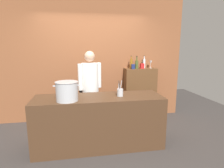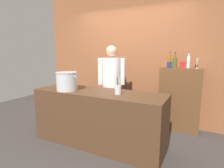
# 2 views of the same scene
# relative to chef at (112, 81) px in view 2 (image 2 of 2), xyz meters

# --- Properties ---
(ground_plane) EXTENTS (8.00, 8.00, 0.00)m
(ground_plane) POSITION_rel_chef_xyz_m (0.11, -0.68, -0.96)
(ground_plane) COLOR #383330
(brick_back_panel) EXTENTS (4.40, 0.10, 3.00)m
(brick_back_panel) POSITION_rel_chef_xyz_m (0.11, 0.72, 0.54)
(brick_back_panel) COLOR brown
(brick_back_panel) RESTS_ON ground_plane
(prep_counter) EXTENTS (2.20, 0.70, 0.90)m
(prep_counter) POSITION_rel_chef_xyz_m (0.11, -0.68, -0.51)
(prep_counter) COLOR #472D1C
(prep_counter) RESTS_ON ground_plane
(bar_cabinet) EXTENTS (0.76, 0.32, 1.24)m
(bar_cabinet) POSITION_rel_chef_xyz_m (1.24, 0.51, -0.35)
(bar_cabinet) COLOR brown
(bar_cabinet) RESTS_ON ground_plane
(chef) EXTENTS (0.48, 0.41, 1.66)m
(chef) POSITION_rel_chef_xyz_m (0.00, 0.00, 0.00)
(chef) COLOR black
(chef) RESTS_ON ground_plane
(stockpot_large) EXTENTS (0.41, 0.36, 0.31)m
(stockpot_large) POSITION_rel_chef_xyz_m (-0.41, -0.84, 0.09)
(stockpot_large) COLOR #B7BABF
(stockpot_large) RESTS_ON prep_counter
(utensil_crock) EXTENTS (0.10, 0.10, 0.28)m
(utensil_crock) POSITION_rel_chef_xyz_m (0.47, -0.70, 0.01)
(utensil_crock) COLOR #B7BABF
(utensil_crock) RESTS_ON prep_counter
(wine_bottle_amber) EXTENTS (0.07, 0.07, 0.30)m
(wine_bottle_amber) POSITION_rel_chef_xyz_m (1.00, 0.51, 0.39)
(wine_bottle_amber) COLOR #8C5919
(wine_bottle_amber) RESTS_ON bar_cabinet
(wine_bottle_olive) EXTENTS (0.08, 0.08, 0.30)m
(wine_bottle_olive) POSITION_rel_chef_xyz_m (1.12, 0.43, 0.38)
(wine_bottle_olive) COLOR #475123
(wine_bottle_olive) RESTS_ON bar_cabinet
(wine_bottle_clear) EXTENTS (0.06, 0.06, 0.30)m
(wine_bottle_clear) POSITION_rel_chef_xyz_m (1.34, 0.56, 0.39)
(wine_bottle_clear) COLOR silver
(wine_bottle_clear) RESTS_ON bar_cabinet
(wine_glass_wide) EXTENTS (0.06, 0.06, 0.18)m
(wine_glass_wide) POSITION_rel_chef_xyz_m (1.49, 0.52, 0.40)
(wine_glass_wide) COLOR silver
(wine_glass_wide) RESTS_ON bar_cabinet
(spice_tin_navy) EXTENTS (0.07, 0.07, 0.11)m
(spice_tin_navy) POSITION_rel_chef_xyz_m (1.02, 0.40, 0.33)
(spice_tin_navy) COLOR navy
(spice_tin_navy) RESTS_ON bar_cabinet
(spice_tin_red) EXTENTS (0.09, 0.09, 0.12)m
(spice_tin_red) POSITION_rel_chef_xyz_m (1.26, 0.46, 0.33)
(spice_tin_red) COLOR red
(spice_tin_red) RESTS_ON bar_cabinet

